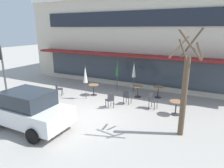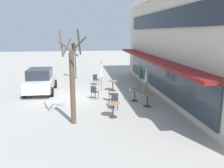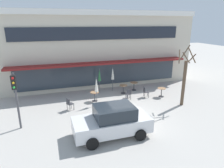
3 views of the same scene
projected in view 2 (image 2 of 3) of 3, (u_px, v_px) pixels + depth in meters
ground_plane at (72, 97)px, 16.06m from camera, size 80.00×80.00×0.00m
building_facade at (214, 43)px, 16.60m from camera, size 19.12×9.10×7.10m
cafe_table_near_wall at (135, 93)px, 15.10m from camera, size 0.70×0.70×0.76m
cafe_table_streetside at (113, 84)px, 17.70m from camera, size 0.70×0.70×0.76m
cafe_table_by_tree at (113, 108)px, 12.19m from camera, size 0.70×0.70×0.76m
cafe_table_mid_patio at (147, 98)px, 13.97m from camera, size 0.70×0.70×0.76m
patio_umbrella_green_folded at (140, 71)px, 16.85m from camera, size 0.28×0.28×2.20m
patio_umbrella_cream_folded at (147, 74)px, 15.64m from camera, size 0.28×0.28×2.20m
patio_umbrella_corner_open at (101, 70)px, 17.39m from camera, size 0.28×0.28×2.20m
cafe_chair_0 at (115, 100)px, 13.55m from camera, size 0.47×0.47×0.89m
cafe_chair_1 at (111, 93)px, 15.04m from camera, size 0.44×0.44×0.89m
cafe_chair_2 at (94, 91)px, 15.50m from camera, size 0.56×0.56×0.89m
cafe_chair_3 at (96, 79)px, 19.60m from camera, size 0.54×0.54×0.89m
parked_sedan at (40, 81)px, 17.15m from camera, size 4.21×2.04×1.76m
street_tree at (72, 82)px, 11.05m from camera, size 1.30×1.30×4.49m
traffic_light_pole at (74, 54)px, 21.95m from camera, size 0.26×0.44×3.40m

